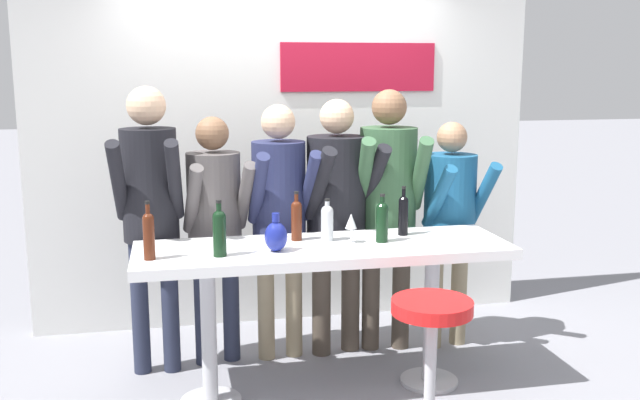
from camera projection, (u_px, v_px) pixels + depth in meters
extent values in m
plane|color=gray|center=(323.00, 392.00, 4.33)|extent=(40.00, 40.00, 0.00)
cube|color=silver|center=(285.00, 136.00, 5.39)|extent=(3.79, 0.10, 2.86)
cube|color=#B2142D|center=(359.00, 67.00, 5.35)|extent=(1.19, 0.02, 0.36)
cube|color=white|center=(324.00, 250.00, 4.17)|extent=(2.19, 0.67, 0.06)
cylinder|color=#B2B2B7|center=(209.00, 330.00, 4.11)|extent=(0.09, 0.09, 0.86)
cylinder|color=#B2B2B7|center=(431.00, 313.00, 4.39)|extent=(0.09, 0.09, 0.86)
cylinder|color=#B2B2B7|center=(429.00, 380.00, 4.47)|extent=(0.36, 0.36, 0.02)
cylinder|color=#B2B2B7|center=(430.00, 372.00, 3.73)|extent=(0.06, 0.06, 0.71)
cylinder|color=red|center=(432.00, 307.00, 3.66)|extent=(0.42, 0.42, 0.07)
cylinder|color=#23283D|center=(140.00, 307.00, 4.55)|extent=(0.11, 0.11, 0.88)
cylinder|color=#23283D|center=(170.00, 306.00, 4.57)|extent=(0.11, 0.11, 0.88)
cylinder|color=black|center=(150.00, 185.00, 4.41)|extent=(0.37, 0.37, 0.70)
sphere|color=#D6AD89|center=(146.00, 106.00, 4.32)|extent=(0.24, 0.24, 0.24)
cylinder|color=black|center=(118.00, 182.00, 4.22)|extent=(0.11, 0.41, 0.53)
cylinder|color=black|center=(175.00, 180.00, 4.26)|extent=(0.11, 0.41, 0.53)
cylinder|color=#23283D|center=(203.00, 307.00, 4.69)|extent=(0.11, 0.11, 0.79)
cylinder|color=#23283D|center=(231.00, 303.00, 4.76)|extent=(0.11, 0.11, 0.79)
cylinder|color=#514C4C|center=(214.00, 201.00, 4.60)|extent=(0.40, 0.40, 0.62)
sphere|color=brown|center=(212.00, 133.00, 4.52)|extent=(0.21, 0.21, 0.21)
cylinder|color=#514C4C|center=(193.00, 200.00, 4.39)|extent=(0.14, 0.38, 0.48)
cylinder|color=#514C4C|center=(245.00, 196.00, 4.51)|extent=(0.14, 0.38, 0.48)
cylinder|color=gray|center=(266.00, 300.00, 4.78)|extent=(0.11, 0.11, 0.82)
cylinder|color=gray|center=(294.00, 297.00, 4.83)|extent=(0.11, 0.11, 0.82)
cylinder|color=#23284C|center=(279.00, 191.00, 4.67)|extent=(0.38, 0.38, 0.65)
sphere|color=#D6AD89|center=(278.00, 122.00, 4.58)|extent=(0.22, 0.22, 0.22)
cylinder|color=#23284C|center=(259.00, 189.00, 4.46)|extent=(0.11, 0.39, 0.50)
cylinder|color=#23284C|center=(310.00, 187.00, 4.55)|extent=(0.11, 0.39, 0.50)
cylinder|color=#473D33|center=(321.00, 295.00, 4.85)|extent=(0.13, 0.13, 0.84)
cylinder|color=#473D33|center=(350.00, 292.00, 4.93)|extent=(0.13, 0.13, 0.84)
cylinder|color=black|center=(337.00, 186.00, 4.75)|extent=(0.47, 0.47, 0.66)
sphere|color=#D6AD89|center=(337.00, 116.00, 4.66)|extent=(0.23, 0.23, 0.23)
cylinder|color=black|center=(320.00, 184.00, 4.52)|extent=(0.17, 0.41, 0.52)
cylinder|color=black|center=(373.00, 181.00, 4.67)|extent=(0.17, 0.41, 0.52)
cylinder|color=#473D33|center=(371.00, 289.00, 4.94)|extent=(0.12, 0.12, 0.87)
cylinder|color=#473D33|center=(401.00, 288.00, 4.96)|extent=(0.12, 0.12, 0.87)
cylinder|color=#335638|center=(388.00, 178.00, 4.81)|extent=(0.43, 0.43, 0.69)
sphere|color=brown|center=(389.00, 107.00, 4.72)|extent=(0.23, 0.23, 0.23)
cylinder|color=#335638|center=(365.00, 175.00, 4.62)|extent=(0.14, 0.42, 0.53)
cylinder|color=#335638|center=(420.00, 174.00, 4.65)|extent=(0.14, 0.42, 0.53)
cylinder|color=gray|center=(434.00, 295.00, 4.98)|extent=(0.11, 0.11, 0.76)
cylinder|color=gray|center=(459.00, 292.00, 5.05)|extent=(0.11, 0.11, 0.76)
cylinder|color=#19517A|center=(450.00, 198.00, 4.89)|extent=(0.40, 0.40, 0.60)
sphere|color=#9E7556|center=(452.00, 137.00, 4.81)|extent=(0.21, 0.21, 0.21)
cylinder|color=#19517A|center=(439.00, 197.00, 4.69)|extent=(0.13, 0.37, 0.47)
cylinder|color=#19517A|center=(483.00, 194.00, 4.80)|extent=(0.13, 0.37, 0.47)
cylinder|color=black|center=(220.00, 237.00, 3.90)|extent=(0.07, 0.07, 0.22)
sphere|color=black|center=(219.00, 217.00, 3.88)|extent=(0.07, 0.07, 0.07)
cylinder|color=black|center=(219.00, 210.00, 3.88)|extent=(0.03, 0.03, 0.08)
cylinder|color=black|center=(219.00, 202.00, 3.87)|extent=(0.03, 0.03, 0.02)
cylinder|color=#4C1E0F|center=(149.00, 239.00, 3.83)|extent=(0.06, 0.06, 0.23)
sphere|color=#4C1E0F|center=(148.00, 219.00, 3.81)|extent=(0.06, 0.06, 0.06)
cylinder|color=#4C1E0F|center=(148.00, 211.00, 3.80)|extent=(0.02, 0.02, 0.08)
cylinder|color=black|center=(147.00, 203.00, 3.80)|extent=(0.03, 0.03, 0.02)
cylinder|color=#4C1E0F|center=(297.00, 223.00, 4.26)|extent=(0.06, 0.06, 0.21)
sphere|color=#4C1E0F|center=(296.00, 206.00, 4.24)|extent=(0.06, 0.06, 0.06)
cylinder|color=#4C1E0F|center=(296.00, 200.00, 4.24)|extent=(0.02, 0.02, 0.07)
cylinder|color=black|center=(296.00, 193.00, 4.23)|extent=(0.03, 0.03, 0.02)
cylinder|color=black|center=(403.00, 218.00, 4.39)|extent=(0.06, 0.06, 0.21)
sphere|color=black|center=(404.00, 201.00, 4.38)|extent=(0.06, 0.06, 0.06)
cylinder|color=black|center=(404.00, 195.00, 4.37)|extent=(0.02, 0.02, 0.08)
cylinder|color=black|center=(404.00, 187.00, 4.36)|extent=(0.03, 0.03, 0.02)
cylinder|color=#B7BCC1|center=(327.00, 226.00, 4.25)|extent=(0.07, 0.07, 0.18)
sphere|color=#B7BCC1|center=(327.00, 211.00, 4.24)|extent=(0.07, 0.07, 0.07)
cylinder|color=#B7BCC1|center=(327.00, 206.00, 4.23)|extent=(0.03, 0.03, 0.06)
cylinder|color=black|center=(327.00, 200.00, 4.22)|extent=(0.03, 0.03, 0.01)
cylinder|color=black|center=(382.00, 225.00, 4.22)|extent=(0.07, 0.07, 0.20)
sphere|color=black|center=(382.00, 208.00, 4.20)|extent=(0.07, 0.07, 0.07)
cylinder|color=black|center=(382.00, 202.00, 4.20)|extent=(0.03, 0.03, 0.07)
cylinder|color=black|center=(382.00, 195.00, 4.19)|extent=(0.03, 0.03, 0.01)
cylinder|color=silver|center=(351.00, 242.00, 4.22)|extent=(0.06, 0.06, 0.01)
cylinder|color=silver|center=(351.00, 235.00, 4.21)|extent=(0.01, 0.01, 0.08)
cone|color=silver|center=(351.00, 221.00, 4.20)|extent=(0.07, 0.07, 0.09)
ellipsoid|color=navy|center=(276.00, 237.00, 4.01)|extent=(0.13, 0.13, 0.17)
cylinder|color=navy|center=(276.00, 217.00, 3.99)|extent=(0.04, 0.04, 0.05)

